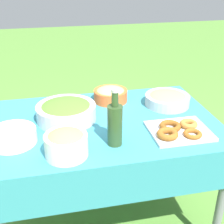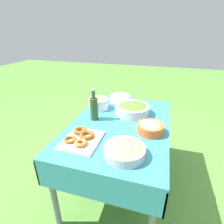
{
  "view_description": "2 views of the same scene",
  "coord_description": "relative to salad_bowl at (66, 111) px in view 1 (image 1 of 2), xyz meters",
  "views": [
    {
      "loc": [
        -0.31,
        -1.6,
        1.63
      ],
      "look_at": [
        0.05,
        0.06,
        0.79
      ],
      "focal_mm": 50.0,
      "sensor_mm": 36.0,
      "label": 1
    },
    {
      "loc": [
        1.39,
        0.33,
        1.56
      ],
      "look_at": [
        0.02,
        -0.07,
        0.88
      ],
      "focal_mm": 28.0,
      "sensor_mm": 36.0,
      "label": 2
    }
  ],
  "objects": [
    {
      "name": "pasta_bowl",
      "position": [
        0.31,
        0.21,
        -0.01
      ],
      "size": [
        0.22,
        0.22,
        0.1
      ],
      "color": "#E05B28",
      "rests_on": "picnic_table"
    },
    {
      "name": "donut_platter",
      "position": [
        0.58,
        -0.29,
        -0.04
      ],
      "size": [
        0.33,
        0.28,
        0.05
      ],
      "color": "silver",
      "rests_on": "picnic_table"
    },
    {
      "name": "bread_bowl",
      "position": [
        0.66,
        0.07,
        -0.02
      ],
      "size": [
        0.29,
        0.29,
        0.09
      ],
      "color": "#B2B7BC",
      "rests_on": "picnic_table"
    },
    {
      "name": "fruit_bowl",
      "position": [
        -0.03,
        -0.38,
        0.01
      ],
      "size": [
        0.21,
        0.21,
        0.13
      ],
      "color": "white",
      "rests_on": "picnic_table"
    },
    {
      "name": "olive_oil_bottle",
      "position": [
        0.22,
        -0.33,
        0.06
      ],
      "size": [
        0.08,
        0.08,
        0.31
      ],
      "color": "#2D4723",
      "rests_on": "picnic_table"
    },
    {
      "name": "salad_bowl",
      "position": [
        0.0,
        0.0,
        0.0
      ],
      "size": [
        0.35,
        0.35,
        0.11
      ],
      "color": "silver",
      "rests_on": "picnic_table"
    },
    {
      "name": "ground_plane",
      "position": [
        0.22,
        -0.07,
        -0.83
      ],
      "size": [
        14.0,
        14.0,
        0.0
      ],
      "primitive_type": "plane",
      "color": "#568C38"
    },
    {
      "name": "picnic_table",
      "position": [
        0.22,
        -0.07,
        -0.16
      ],
      "size": [
        1.32,
        0.89,
        0.77
      ],
      "color": "teal",
      "rests_on": "ground_plane"
    },
    {
      "name": "plate_stack",
      "position": [
        -0.29,
        -0.2,
        -0.02
      ],
      "size": [
        0.25,
        0.25,
        0.07
      ],
      "color": "white",
      "rests_on": "picnic_table"
    }
  ]
}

